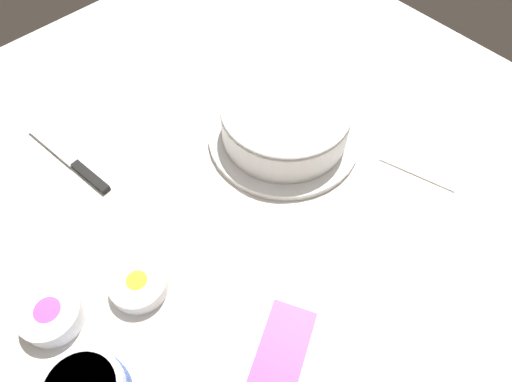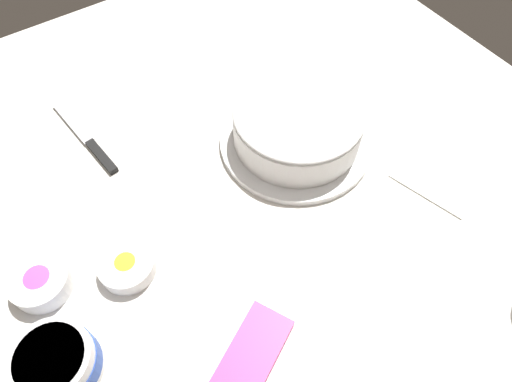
{
  "view_description": "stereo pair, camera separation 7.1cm",
  "coord_description": "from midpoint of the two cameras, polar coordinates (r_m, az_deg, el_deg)",
  "views": [
    {
      "loc": [
        -0.23,
        -0.29,
        0.71
      ],
      "look_at": [
        0.08,
        0.04,
        0.04
      ],
      "focal_mm": 31.86,
      "sensor_mm": 36.0,
      "label": 1
    },
    {
      "loc": [
        -0.17,
        -0.33,
        0.71
      ],
      "look_at": [
        0.08,
        0.04,
        0.04
      ],
      "focal_mm": 31.86,
      "sensor_mm": 36.0,
      "label": 2
    }
  ],
  "objects": [
    {
      "name": "frosted_cake",
      "position": [
        0.89,
        1.37,
        8.59
      ],
      "size": [
        0.31,
        0.31,
        0.11
      ],
      "color": "white",
      "rests_on": "ground_plane"
    },
    {
      "name": "ground_plane",
      "position": [
        0.8,
        -4.75,
        -6.49
      ],
      "size": [
        1.54,
        1.54,
        0.0
      ],
      "primitive_type": "plane",
      "color": "silver"
    },
    {
      "name": "candy_box_lower",
      "position": [
        0.72,
        0.28,
        -19.77
      ],
      "size": [
        0.16,
        0.13,
        0.02
      ],
      "primitive_type": "cube",
      "rotation": [
        0.0,
        0.0,
        0.48
      ],
      "color": "#E53D8E",
      "rests_on": "ground_plane"
    },
    {
      "name": "spreading_knife",
      "position": [
        0.96,
        -23.79,
        3.03
      ],
      "size": [
        0.05,
        0.24,
        0.01
      ],
      "color": "silver",
      "rests_on": "ground_plane"
    },
    {
      "name": "paper_napkin",
      "position": [
        0.96,
        18.94,
        4.93
      ],
      "size": [
        0.19,
        0.19,
        0.01
      ],
      "primitive_type": "cube",
      "rotation": [
        0.0,
        0.0,
        0.29
      ],
      "color": "white",
      "rests_on": "ground_plane"
    },
    {
      "name": "sprinkle_bowl_yellow",
      "position": [
        0.78,
        -17.15,
        -11.23
      ],
      "size": [
        0.09,
        0.09,
        0.03
      ],
      "color": "white",
      "rests_on": "ground_plane"
    },
    {
      "name": "sprinkle_bowl_rainbow",
      "position": [
        0.81,
        -26.77,
        -13.75
      ],
      "size": [
        0.1,
        0.1,
        0.04
      ],
      "color": "white",
      "rests_on": "ground_plane"
    }
  ]
}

